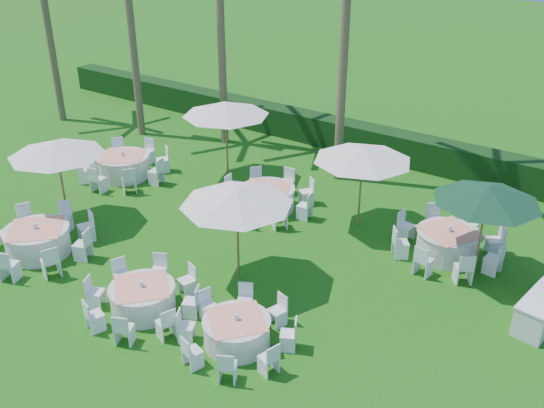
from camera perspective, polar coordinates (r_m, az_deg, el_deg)
The scene contains 16 objects.
ground at distance 17.15m, azimuth -11.86°, elevation -7.27°, with size 120.00×120.00×0.00m, color #1F5B0F.
hedge at distance 25.51m, azimuth 7.78°, elevation 6.23°, with size 34.00×1.00×1.20m, color black.
banquet_table_a at distance 19.18m, azimuth -21.19°, elevation -3.19°, with size 3.24×3.24×1.00m.
banquet_table_b at distance 15.87m, azimuth -12.07°, elevation -8.65°, with size 2.90×2.90×0.90m.
banquet_table_c at distance 14.52m, azimuth -3.33°, elevation -11.87°, with size 2.79×2.79×0.86m.
banquet_table_d at distance 23.55m, azimuth -13.78°, elevation 3.53°, with size 3.43×3.43×1.02m.
banquet_table_e at distance 20.43m, azimuth -0.40°, elevation 0.59°, with size 3.22×3.22×0.97m.
banquet_table_f at distance 18.52m, azimuth 16.20°, elevation -3.51°, with size 3.25×3.25×0.98m.
umbrella_a at distance 19.98m, azimuth -19.66°, elevation 5.01°, with size 2.98×2.98×2.80m.
umbrella_b at distance 15.74m, azimuth -3.35°, elevation 0.74°, with size 3.02×3.02×2.78m.
umbrella_c at distance 22.19m, azimuth -4.38°, elevation 8.96°, with size 3.18×3.18×2.94m.
umbrella_d at distance 18.78m, azimuth 8.55°, elevation 4.73°, with size 3.08×3.08×2.72m.
umbrella_green at distance 16.91m, azimuth 19.64°, elevation 0.92°, with size 2.86×2.86×2.74m.
palm_a at distance 26.76m, azimuth -13.23°, elevation 17.01°, with size 4.36×4.26×9.51m.
palm_b at distance 25.31m, azimuth -4.80°, elevation 15.30°, with size 4.38×4.21×8.01m.
palm_f at distance 29.98m, azimuth -20.25°, elevation 14.91°, with size 4.40×4.13×7.32m.
Camera 1 is at (10.88, -9.33, 9.42)m, focal length 40.00 mm.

